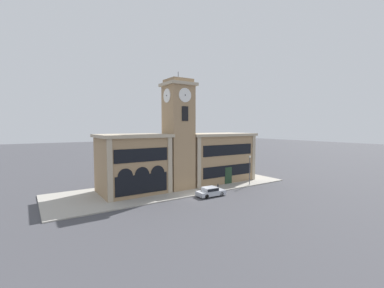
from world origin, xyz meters
TOP-DOWN VIEW (x-y plane):
  - ground_plane at (0.00, 0.00)m, footprint 300.00×300.00m
  - sidewalk_kerb at (0.00, 6.29)m, footprint 38.56×12.58m
  - clock_tower at (-0.00, 5.21)m, footprint 4.62×4.62m
  - town_hall_left_wing at (-7.01, 6.88)m, footprint 10.19×8.03m
  - town_hall_right_wing at (8.77, 6.89)m, footprint 13.72×8.03m
  - parked_car_near at (1.61, -1.11)m, footprint 4.26×2.03m
  - street_lamp at (11.17, 0.54)m, footprint 0.36×0.36m
  - bollard at (4.21, 0.41)m, footprint 0.18×0.18m

SIDE VIEW (x-z plane):
  - ground_plane at x=0.00m, z-range 0.00..0.00m
  - sidewalk_kerb at x=0.00m, z-range 0.00..0.15m
  - bollard at x=4.21m, z-range 0.14..1.20m
  - parked_car_near at x=1.61m, z-range 0.03..1.34m
  - street_lamp at x=11.17m, z-range 0.99..5.93m
  - town_hall_right_wing at x=8.77m, z-range 0.03..8.79m
  - town_hall_left_wing at x=-7.01m, z-range 0.03..8.88m
  - clock_tower at x=0.00m, z-range -0.54..17.99m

